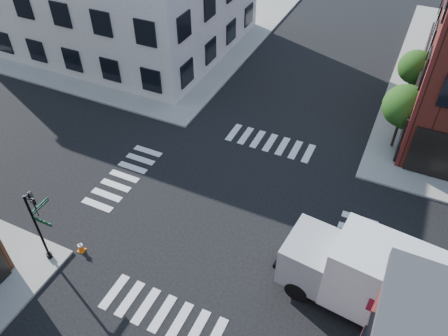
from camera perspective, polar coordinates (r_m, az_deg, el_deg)
ground at (r=24.97m, az=0.32°, el=-5.76°), size 120.00×120.00×0.00m
sidewalk_nw at (r=49.41m, az=-12.25°, el=19.13°), size 30.00×30.00×0.15m
tree_near at (r=29.54m, az=22.54°, el=7.24°), size 2.69×2.69×4.49m
tree_far at (r=34.94m, az=23.78°, el=11.77°), size 2.43×2.43×4.07m
signal_pole at (r=22.51m, az=-23.12°, el=-6.36°), size 1.29×1.24×4.60m
box_truck at (r=20.67m, az=20.50°, el=-14.23°), size 9.26×3.65×4.10m
traffic_cone at (r=24.15m, az=-18.23°, el=-9.74°), size 0.39×0.39×0.66m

